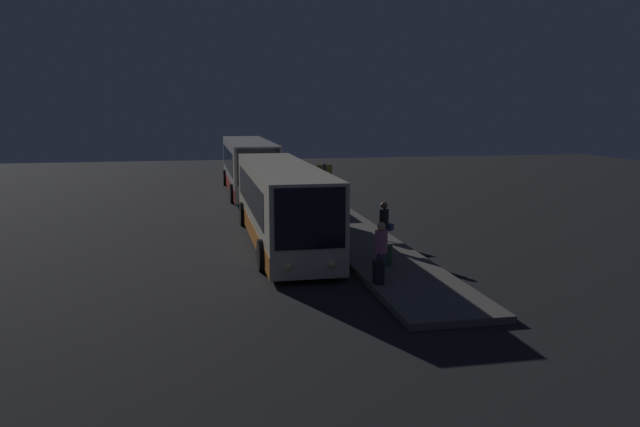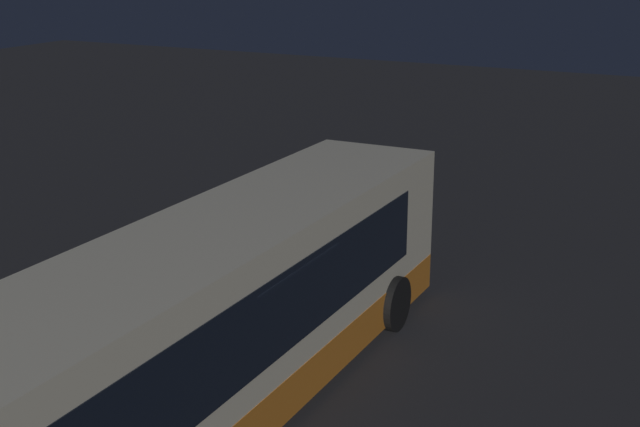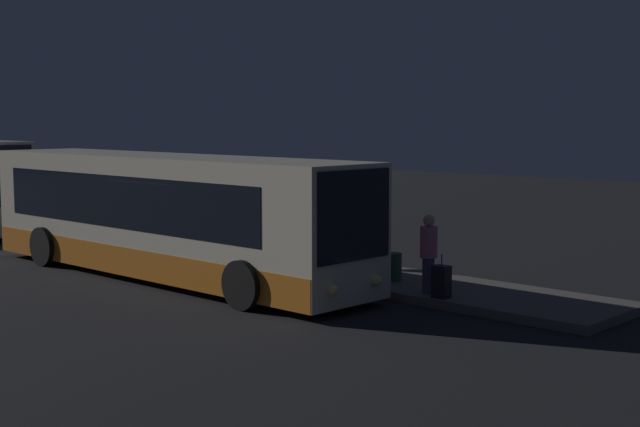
% 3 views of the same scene
% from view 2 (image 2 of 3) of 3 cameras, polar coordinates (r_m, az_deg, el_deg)
% --- Properties ---
extents(ground, '(80.00, 80.00, 0.00)m').
position_cam_2_polar(ground, '(14.69, -5.50, -11.85)').
color(ground, '#232326').
extents(platform, '(20.00, 2.77, 0.20)m').
position_cam_2_polar(platform, '(16.28, -14.55, -8.92)').
color(platform, '#605B56').
rests_on(platform, ground).
extents(bus_lead, '(12.59, 2.71, 3.06)m').
position_cam_2_polar(bus_lead, '(13.57, -6.92, -7.23)').
color(bus_lead, beige).
rests_on(bus_lead, ground).
extents(passenger_boarding, '(0.59, 0.60, 1.73)m').
position_cam_2_polar(passenger_boarding, '(17.69, -10.80, -2.86)').
color(passenger_boarding, silver).
rests_on(passenger_boarding, platform).
extents(passenger_waiting, '(0.53, 0.53, 1.72)m').
position_cam_2_polar(passenger_waiting, '(20.02, -1.45, -0.23)').
color(passenger_waiting, '#4C476B').
rests_on(passenger_waiting, platform).
extents(suitcase, '(0.35, 0.26, 0.93)m').
position_cam_2_polar(suitcase, '(20.53, -0.20, -1.48)').
color(suitcase, black).
rests_on(suitcase, platform).
extents(trash_bin, '(0.44, 0.44, 0.65)m').
position_cam_2_polar(trash_bin, '(19.29, -5.17, -2.88)').
color(trash_bin, '#2D4C33').
rests_on(trash_bin, platform).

